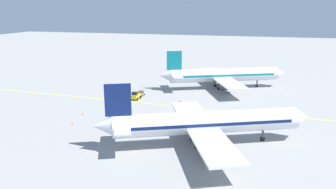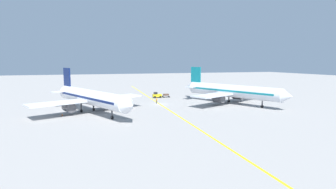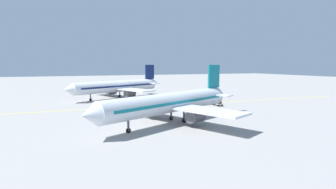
{
  "view_description": "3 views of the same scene",
  "coord_description": "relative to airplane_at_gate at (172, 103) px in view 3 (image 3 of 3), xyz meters",
  "views": [
    {
      "loc": [
        68.65,
        15.35,
        21.47
      ],
      "look_at": [
        5.06,
        -3.08,
        3.99
      ],
      "focal_mm": 35.0,
      "sensor_mm": 36.0,
      "label": 1
    },
    {
      "loc": [
        20.8,
        72.44,
        12.2
      ],
      "look_at": [
        -2.9,
        -1.19,
        2.59
      ],
      "focal_mm": 28.0,
      "sensor_mm": 36.0,
      "label": 2
    },
    {
      "loc": [
        -63.7,
        23.54,
        10.62
      ],
      "look_at": [
        4.61,
        -3.85,
        2.24
      ],
      "focal_mm": 28.0,
      "sensor_mm": 36.0,
      "label": 3
    }
  ],
  "objects": [
    {
      "name": "airplane_adjacent_stand",
      "position": [
        39.68,
        1.9,
        0.0
      ],
      "size": [
        27.6,
        33.49,
        10.6
      ],
      "color": "silver",
      "rests_on": "ground"
    },
    {
      "name": "ground_plane",
      "position": [
        20.11,
        -5.31,
        -3.71
      ],
      "size": [
        400.0,
        400.0,
        0.0
      ],
      "primitive_type": "plane",
      "color": "gray"
    },
    {
      "name": "airplane_at_gate",
      "position": [
        0.0,
        0.0,
        0.0
      ],
      "size": [
        27.59,
        33.48,
        10.6
      ],
      "color": "silver",
      "rests_on": "ground"
    },
    {
      "name": "traffic_cone_far_edge",
      "position": [
        13.61,
        -19.78,
        -3.43
      ],
      "size": [
        0.32,
        0.32,
        0.55
      ],
      "primitive_type": "cone",
      "color": "orange",
      "rests_on": "ground"
    },
    {
      "name": "ground_crew_worker",
      "position": [
        20.61,
        -6.9,
        -2.8
      ],
      "size": [
        0.28,
        0.57,
        1.68
      ],
      "color": "#23232D",
      "rests_on": "ground"
    },
    {
      "name": "baggage_tug_white",
      "position": [
        17.26,
        -18.89,
        -2.81
      ],
      "size": [
        3.02,
        1.78,
        2.11
      ],
      "color": "gold",
      "rests_on": "ground"
    },
    {
      "name": "traffic_cone_near_nose",
      "position": [
        31.46,
        -25.07,
        -3.43
      ],
      "size": [
        0.32,
        0.32,
        0.55
      ],
      "primitive_type": "cone",
      "color": "orange",
      "rests_on": "ground"
    },
    {
      "name": "traffic_cone_by_wingtip",
      "position": [
        45.94,
        3.92,
        -3.43
      ],
      "size": [
        0.32,
        0.32,
        0.55
      ],
      "primitive_type": "cone",
      "color": "orange",
      "rests_on": "ground"
    },
    {
      "name": "apron_yellow_centreline",
      "position": [
        20.11,
        -5.31,
        -3.71
      ],
      "size": [
        4.94,
        119.93,
        0.01
      ],
      "primitive_type": "cube",
      "rotation": [
        0.0,
        0.0,
        -0.04
      ],
      "color": "yellow",
      "rests_on": "ground"
    },
    {
      "name": "baggage_cart_trailing",
      "position": [
        13.96,
        -18.86,
        -2.95
      ],
      "size": [
        2.61,
        1.43,
        1.24
      ],
      "color": "gray",
      "rests_on": "ground"
    },
    {
      "name": "traffic_cone_mid_apron",
      "position": [
        37.7,
        -23.62,
        -3.43
      ],
      "size": [
        0.32,
        0.32,
        0.55
      ],
      "primitive_type": "cone",
      "color": "orange",
      "rests_on": "ground"
    }
  ]
}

